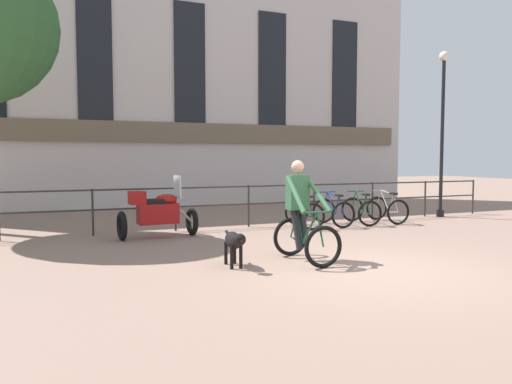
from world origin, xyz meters
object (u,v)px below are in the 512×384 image
parked_bicycle_mid_right (361,210)px  cyclist_with_bike (302,216)px  parked_bicycle_mid_left (333,212)px  parked_bicycle_near_lamp (304,213)px  street_lamp (442,125)px  parked_bicycle_far_end (387,209)px  dog (234,242)px  parked_motorcycle (157,212)px

parked_bicycle_mid_right → cyclist_with_bike: bearing=53.5°
cyclist_with_bike → parked_bicycle_mid_left: bearing=50.5°
parked_bicycle_near_lamp → street_lamp: bearing=-168.2°
parked_bicycle_mid_right → parked_bicycle_far_end: bearing=-170.6°
dog → parked_motorcycle: parked_motorcycle is taller
parked_motorcycle → cyclist_with_bike: bearing=-156.0°
cyclist_with_bike → parked_motorcycle: bearing=117.5°
parked_motorcycle → parked_bicycle_mid_right: parked_motorcycle is taller
cyclist_with_bike → dog: bearing=-177.2°
parked_motorcycle → parked_bicycle_mid_right: (5.40, 0.20, -0.20)m
parked_bicycle_mid_left → street_lamp: size_ratio=0.24×
cyclist_with_bike → parked_motorcycle: size_ratio=0.99×
parked_bicycle_mid_left → parked_bicycle_far_end: size_ratio=0.98×
dog → parked_bicycle_mid_right: parked_bicycle_mid_right is taller
parked_bicycle_mid_right → dog: bearing=45.7°
parked_bicycle_near_lamp → parked_bicycle_far_end: bearing=-173.4°
dog → parked_bicycle_mid_right: bearing=41.6°
parked_bicycle_mid_left → street_lamp: 4.58m
parked_bicycle_mid_left → parked_bicycle_mid_right: 0.84m
street_lamp → dog: bearing=-153.2°
parked_motorcycle → parked_bicycle_mid_left: parked_motorcycle is taller
parked_motorcycle → dog: bearing=-175.7°
cyclist_with_bike → parked_bicycle_near_lamp: cyclist_with_bike is taller
dog → parked_bicycle_mid_left: size_ratio=0.87×
cyclist_with_bike → parked_bicycle_far_end: size_ratio=1.46×
parked_bicycle_near_lamp → parked_bicycle_mid_left: (0.84, -0.00, 0.00)m
parked_bicycle_mid_left → parked_bicycle_far_end: bearing=-176.7°
cyclist_with_bike → dog: cyclist_with_bike is taller
dog → parked_bicycle_mid_left: parked_bicycle_mid_left is taller
parked_motorcycle → parked_bicycle_mid_left: bearing=-92.2°
street_lamp → parked_bicycle_near_lamp: bearing=-174.8°
cyclist_with_bike → parked_bicycle_near_lamp: size_ratio=1.44×
dog → parked_bicycle_far_end: 6.74m
parked_bicycle_mid_left → street_lamp: street_lamp is taller
parked_motorcycle → parked_bicycle_near_lamp: parked_motorcycle is taller
parked_bicycle_near_lamp → street_lamp: (4.77, 0.44, 2.32)m
cyclist_with_bike → parked_bicycle_mid_right: cyclist_with_bike is taller
parked_bicycle_far_end → street_lamp: size_ratio=0.24×
parked_bicycle_mid_right → street_lamp: bearing=-162.6°
parked_bicycle_mid_left → parked_bicycle_mid_right: same height
dog → parked_bicycle_far_end: (5.71, 3.58, -0.06)m
parked_bicycle_near_lamp → street_lamp: 5.32m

